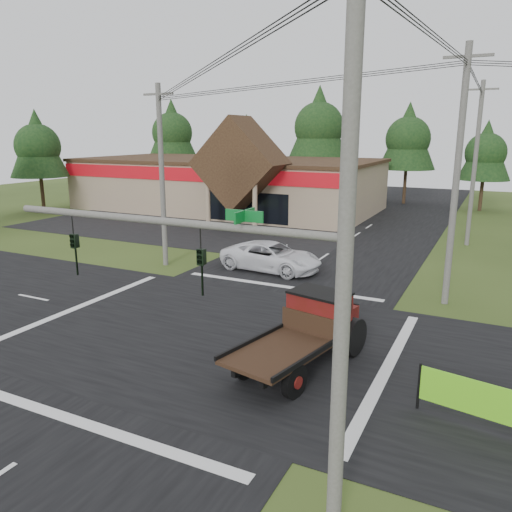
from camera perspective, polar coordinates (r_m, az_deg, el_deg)
The scene contains 19 objects.
ground at distance 20.22m, azimuth -5.29°, elevation -8.82°, with size 120.00×120.00×0.00m, color #2F4117.
road_ns at distance 20.21m, azimuth -5.30°, elevation -8.79°, with size 12.00×120.00×0.02m, color black.
road_ew at distance 20.21m, azimuth -5.30°, elevation -8.79°, with size 120.00×12.00×0.02m, color black.
parking_apron at distance 42.94m, azimuth -8.05°, elevation 3.33°, with size 28.00×14.00×0.02m, color black.
cvs_building at distance 52.35m, azimuth -3.17°, elevation 8.39°, with size 30.40×18.20×9.19m.
traffic_signal_mast at distance 9.86m, azimuth 0.35°, elevation -6.05°, with size 8.12×0.24×7.00m.
utility_pole_nr at distance 8.93m, azimuth 10.12°, elevation -0.26°, with size 2.00×0.30×11.00m.
utility_pole_nw at distance 29.88m, azimuth -10.71°, elevation 9.06°, with size 2.00×0.30×10.50m.
utility_pole_ne at distance 23.99m, azimuth 21.95°, elevation 8.37°, with size 2.00×0.30×11.50m.
utility_pole_n at distance 37.94m, azimuth 23.74°, elevation 9.65°, with size 2.00×0.30×11.20m.
tree_row_a at distance 68.61m, azimuth -9.57°, elevation 13.93°, with size 6.72×6.72×12.12m.
tree_row_b at distance 65.10m, azimuth -1.10°, elevation 12.95°, with size 5.60×5.60×10.10m.
tree_row_c at distance 60.22m, azimuth 7.21°, elevation 14.68°, with size 7.28×7.28×13.13m.
tree_row_d at distance 58.67m, azimuth 17.00°, elevation 12.91°, with size 6.16×6.16×11.11m.
tree_row_e at distance 55.90m, azimuth 24.79°, elevation 10.86°, with size 5.04×5.04×9.09m.
tree_side_w at distance 55.12m, azimuth -23.71°, elevation 11.64°, with size 5.60×5.60×10.10m.
antique_flatbed_truck at distance 16.95m, azimuth 5.06°, elevation -8.89°, with size 2.26×5.92×2.47m, color #4F130B, non-canonical shape.
roadside_banner at distance 15.12m, azimuth 25.68°, elevation -15.50°, with size 4.17×0.12×1.42m, color #67CD1B, non-canonical shape.
white_pickup at distance 28.90m, azimuth 1.76°, elevation -0.06°, with size 2.72×5.89×1.64m, color white.
Camera 1 is at (9.86, -15.84, 7.79)m, focal length 35.00 mm.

